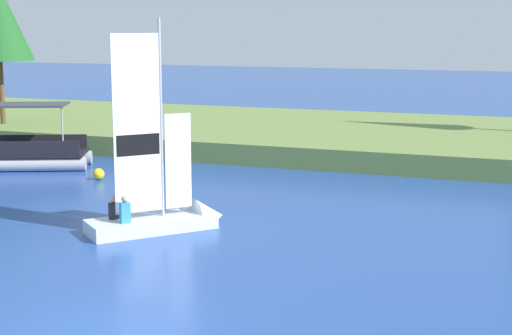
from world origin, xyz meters
TOP-DOWN VIEW (x-y plane):
  - shore_bank at (0.00, 26.40)m, footprint 80.00×15.15m
  - wooden_dock at (-14.88, 16.71)m, footprint 1.75×5.22m
  - sailboat at (-2.54, 8.13)m, footprint 3.74×4.05m
  - pontoon_boat at (-13.04, 15.01)m, footprint 5.77×4.23m
  - channel_buoy at (-8.71, 13.87)m, footprint 0.46×0.46m

SIDE VIEW (x-z plane):
  - channel_buoy at x=-8.71m, z-range 0.00..0.46m
  - wooden_dock at x=-14.88m, z-range 0.00..0.49m
  - sailboat at x=-2.54m, z-range -2.85..3.79m
  - shore_bank at x=0.00m, z-range 0.00..0.94m
  - pontoon_boat at x=-13.04m, z-range -0.72..2.04m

